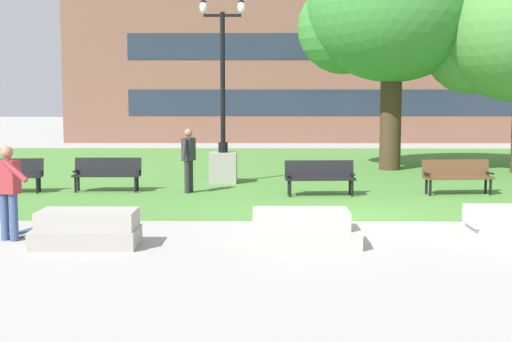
{
  "coord_description": "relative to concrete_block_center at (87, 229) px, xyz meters",
  "views": [
    {
      "loc": [
        -1.77,
        -14.64,
        2.62
      ],
      "look_at": [
        -1.9,
        -1.4,
        1.2
      ],
      "focal_mm": 50.0,
      "sensor_mm": 36.0,
      "label": 1
    }
  ],
  "objects": [
    {
      "name": "park_bench_far_left",
      "position": [
        8.14,
        6.5,
        0.23
      ],
      "size": [
        1.84,
        0.69,
        0.9
      ],
      "color": "brown",
      "rests_on": "grass_lawn"
    },
    {
      "name": "tree_near_right",
      "position": [
        7.39,
        12.68,
        5.14
      ],
      "size": [
        6.15,
        5.86,
        8.0
      ],
      "color": "#42301E",
      "rests_on": "grass_lawn"
    },
    {
      "name": "ground_plane",
      "position": [
        4.81,
        2.54,
        -0.31
      ],
      "size": [
        140.0,
        140.0,
        0.0
      ],
      "primitive_type": "plane",
      "color": "#A3A09B"
    },
    {
      "name": "grass_lawn",
      "position": [
        4.81,
        12.54,
        -0.3
      ],
      "size": [
        40.0,
        20.0,
        0.02
      ],
      "primitive_type": "cube",
      "color": "#4C8438",
      "rests_on": "ground"
    },
    {
      "name": "park_bench_near_left",
      "position": [
        -1.16,
        6.98,
        0.23
      ],
      "size": [
        1.81,
        0.57,
        0.9
      ],
      "color": "black",
      "rests_on": "grass_lawn"
    },
    {
      "name": "park_bench_near_right",
      "position": [
        -3.75,
        6.68,
        0.23
      ],
      "size": [
        1.85,
        0.73,
        0.9
      ],
      "color": "black",
      "rests_on": "grass_lawn"
    },
    {
      "name": "park_bench_far_right",
      "position": [
        4.52,
        6.23,
        0.23
      ],
      "size": [
        1.83,
        0.63,
        0.9
      ],
      "color": "black",
      "rests_on": "grass_lawn"
    },
    {
      "name": "concrete_block_left",
      "position": [
        3.77,
        0.08,
        0.0
      ],
      "size": [
        1.85,
        0.9,
        0.64
      ],
      "color": "#B2ADA3",
      "rests_on": "ground"
    },
    {
      "name": "skateboard",
      "position": [
        -1.38,
        0.98,
        -0.22
      ],
      "size": [
        0.49,
        1.03,
        0.14
      ],
      "color": "#2D4C75",
      "rests_on": "ground"
    },
    {
      "name": "concrete_block_center",
      "position": [
        0.0,
        0.0,
        0.0
      ],
      "size": [
        1.8,
        0.9,
        0.64
      ],
      "color": "#9E9991",
      "rests_on": "ground"
    },
    {
      "name": "lamp_post_right",
      "position": [
        1.86,
        8.91,
        0.8
      ],
      "size": [
        1.32,
        0.8,
        5.39
      ],
      "color": "gray",
      "rests_on": "grass_lawn"
    },
    {
      "name": "person_bystander_near_lawn",
      "position": [
        1.07,
        6.71,
        0.68
      ],
      "size": [
        0.36,
        0.86,
        1.71
      ],
      "color": "#28282D",
      "rests_on": "grass_lawn"
    },
    {
      "name": "building_facade_distant",
      "position": [
        6.51,
        27.03,
        4.86
      ],
      "size": [
        28.67,
        1.03,
        10.35
      ],
      "color": "brown",
      "rests_on": "ground"
    },
    {
      "name": "person_skateboarder",
      "position": [
        -1.52,
        0.5,
        0.67
      ],
      "size": [
        1.0,
        0.88,
        1.71
      ],
      "color": "#384C7A",
      "rests_on": "ground"
    }
  ]
}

